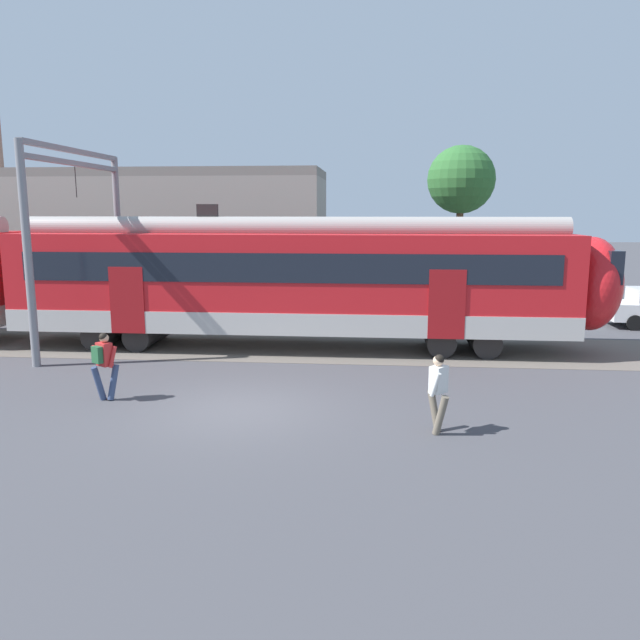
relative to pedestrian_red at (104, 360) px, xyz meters
name	(u,v)px	position (x,y,z in m)	size (l,w,h in m)	color
ground_plane	(239,410)	(3.37, -0.43, -0.99)	(160.00, 160.00, 0.00)	#424247
pedestrian_red	(104,360)	(0.00, 0.00, 0.00)	(0.67, 0.55, 1.67)	navy
pedestrian_white	(438,388)	(7.76, -1.55, -0.03)	(0.46, 0.67, 1.67)	#6B6051
catenary_gantry	(78,217)	(-3.47, 6.24, 3.32)	(0.24, 6.64, 6.53)	gray
background_building	(120,238)	(-5.94, 15.43, 2.22)	(19.64, 5.00, 9.20)	gray
street_tree_right	(461,181)	(10.23, 15.37, 4.85)	(3.06, 3.06, 7.43)	brown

